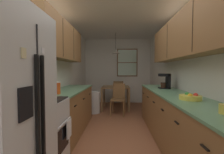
% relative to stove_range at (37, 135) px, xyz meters
% --- Properties ---
extents(ground_plane, '(12.00, 12.00, 0.00)m').
position_rel_stove_range_xyz_m(ground_plane, '(0.99, 1.61, -0.47)').
color(ground_plane, '#995B3D').
extents(wall_left, '(0.10, 9.00, 2.55)m').
position_rel_stove_range_xyz_m(wall_left, '(-0.36, 1.61, 0.80)').
color(wall_left, silver).
rests_on(wall_left, ground).
extents(wall_right, '(0.10, 9.00, 2.55)m').
position_rel_stove_range_xyz_m(wall_right, '(2.34, 1.61, 0.80)').
color(wall_right, silver).
rests_on(wall_right, ground).
extents(wall_back, '(4.40, 0.10, 2.55)m').
position_rel_stove_range_xyz_m(wall_back, '(0.99, 4.26, 0.80)').
color(wall_back, silver).
rests_on(wall_back, ground).
extents(ceiling_slab, '(4.40, 9.00, 0.08)m').
position_rel_stove_range_xyz_m(ceiling_slab, '(0.99, 1.61, 2.12)').
color(ceiling_slab, white).
extents(stove_range, '(0.66, 0.62, 1.10)m').
position_rel_stove_range_xyz_m(stove_range, '(0.00, 0.00, 0.00)').
color(stove_range, silver).
rests_on(stove_range, ground).
extents(microwave_over_range, '(0.39, 0.56, 0.34)m').
position_rel_stove_range_xyz_m(microwave_over_range, '(-0.11, 0.00, 1.19)').
color(microwave_over_range, silver).
extents(counter_left, '(0.64, 1.93, 0.90)m').
position_rel_stove_range_xyz_m(counter_left, '(-0.01, 1.27, -0.02)').
color(counter_left, olive).
rests_on(counter_left, ground).
extents(upper_cabinets_left, '(0.33, 2.01, 0.75)m').
position_rel_stove_range_xyz_m(upper_cabinets_left, '(-0.15, 1.22, 1.42)').
color(upper_cabinets_left, olive).
extents(counter_right, '(0.64, 3.34, 0.90)m').
position_rel_stove_range_xyz_m(counter_right, '(1.99, 0.71, -0.02)').
color(counter_right, olive).
rests_on(counter_right, ground).
extents(upper_cabinets_right, '(0.33, 3.02, 0.72)m').
position_rel_stove_range_xyz_m(upper_cabinets_right, '(2.13, 0.66, 1.39)').
color(upper_cabinets_right, olive).
extents(dining_table, '(0.90, 0.85, 0.76)m').
position_rel_stove_range_xyz_m(dining_table, '(0.94, 3.19, 0.17)').
color(dining_table, brown).
rests_on(dining_table, ground).
extents(dining_chair_near, '(0.45, 0.45, 0.90)m').
position_rel_stove_range_xyz_m(dining_chair_near, '(1.03, 2.56, 0.03)').
color(dining_chair_near, brown).
rests_on(dining_chair_near, ground).
extents(dining_chair_far, '(0.42, 0.42, 0.90)m').
position_rel_stove_range_xyz_m(dining_chair_far, '(1.02, 3.82, 0.03)').
color(dining_chair_far, brown).
rests_on(dining_chair_far, ground).
extents(pendant_light, '(0.27, 0.27, 0.69)m').
position_rel_stove_range_xyz_m(pendant_light, '(0.94, 3.19, 1.44)').
color(pendant_light, black).
extents(back_window, '(0.81, 0.05, 1.10)m').
position_rel_stove_range_xyz_m(back_window, '(1.38, 4.19, 1.14)').
color(back_window, brown).
extents(trash_bin, '(0.36, 0.36, 0.66)m').
position_rel_stove_range_xyz_m(trash_bin, '(0.29, 2.69, -0.14)').
color(trash_bin, silver).
rests_on(trash_bin, ground).
extents(storage_canister, '(0.13, 0.13, 0.21)m').
position_rel_stove_range_xyz_m(storage_canister, '(-0.01, 0.62, 0.53)').
color(storage_canister, '#D84C19').
rests_on(storage_canister, counter_left).
extents(dish_towel, '(0.02, 0.16, 0.24)m').
position_rel_stove_range_xyz_m(dish_towel, '(0.35, 0.15, 0.03)').
color(dish_towel, white).
extents(coffee_maker, '(0.22, 0.18, 0.32)m').
position_rel_stove_range_xyz_m(coffee_maker, '(2.05, 1.45, 0.60)').
color(coffee_maker, black).
rests_on(coffee_maker, counter_right).
extents(mug_by_coffeemaker, '(0.12, 0.09, 0.09)m').
position_rel_stove_range_xyz_m(mug_by_coffeemaker, '(1.97, -0.45, 0.47)').
color(mug_by_coffeemaker, '#E5CC4C').
rests_on(mug_by_coffeemaker, counter_right).
extents(fruit_bowl, '(0.28, 0.28, 0.09)m').
position_rel_stove_range_xyz_m(fruit_bowl, '(1.99, 0.21, 0.46)').
color(fruit_bowl, '#E5D14C').
rests_on(fruit_bowl, counter_right).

